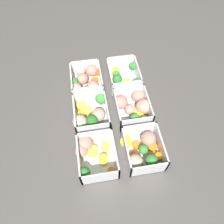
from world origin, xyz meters
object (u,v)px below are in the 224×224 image
(container_far_left, at_px, (92,154))
(container_far_center, at_px, (90,115))
(container_near_center, at_px, (134,106))
(container_far_right, at_px, (86,80))
(container_near_left, at_px, (143,151))
(container_near_right, at_px, (124,77))

(container_far_left, distance_m, container_far_center, 0.14)
(container_near_center, bearing_deg, container_far_left, 132.66)
(container_far_right, bearing_deg, container_near_left, -155.19)
(container_near_right, bearing_deg, container_near_left, 179.74)
(container_near_center, distance_m, container_near_right, 0.14)
(container_near_center, xyz_separation_m, container_far_left, (-0.15, 0.16, -0.00))
(container_near_left, relative_size, container_far_left, 0.95)
(container_far_center, bearing_deg, container_near_right, -43.73)
(container_near_right, bearing_deg, container_far_left, 151.58)
(container_near_left, height_order, container_near_center, same)
(container_near_right, xyz_separation_m, container_far_center, (-0.15, 0.14, 0.00))
(container_far_left, xyz_separation_m, container_far_right, (0.29, -0.01, 0.00))
(container_near_center, relative_size, container_near_right, 1.10)
(container_far_right, bearing_deg, container_far_left, 177.71)
(container_near_center, height_order, container_far_right, same)
(container_near_left, relative_size, container_far_center, 0.95)
(container_near_center, relative_size, container_far_left, 1.05)
(container_far_left, xyz_separation_m, container_far_center, (0.14, -0.01, 0.00))
(container_far_center, xyz_separation_m, container_far_right, (0.16, -0.00, -0.00))
(container_far_center, height_order, container_far_right, same)
(container_far_left, relative_size, container_far_center, 1.00)
(container_near_center, distance_m, container_far_right, 0.21)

